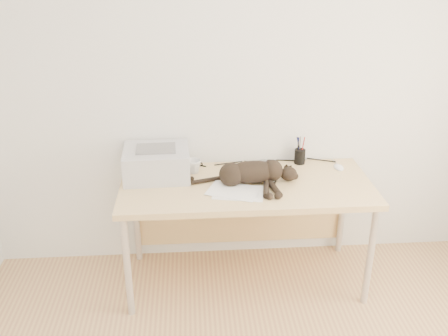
{
  "coord_description": "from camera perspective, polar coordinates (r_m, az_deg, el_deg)",
  "views": [
    {
      "loc": [
        -0.35,
        -1.44,
        2.14
      ],
      "look_at": [
        -0.15,
        1.34,
        0.88
      ],
      "focal_mm": 40.0,
      "sensor_mm": 36.0,
      "label": 1
    }
  ],
  "objects": [
    {
      "name": "printer",
      "position": [
        3.26,
        -7.7,
        0.64
      ],
      "size": [
        0.43,
        0.37,
        0.2
      ],
      "color": "#B8B8BD",
      "rests_on": "desk"
    },
    {
      "name": "pen_cup",
      "position": [
        3.48,
        8.66,
        1.34
      ],
      "size": [
        0.07,
        0.07,
        0.19
      ],
      "color": "black",
      "rests_on": "desk"
    },
    {
      "name": "remote_grey",
      "position": [
        3.42,
        4.97,
        0.31
      ],
      "size": [
        0.1,
        0.18,
        0.02
      ],
      "primitive_type": "cube",
      "rotation": [
        0.0,
        0.0,
        0.3
      ],
      "color": "slate",
      "rests_on": "desk"
    },
    {
      "name": "wall_back",
      "position": [
        3.31,
        2.05,
        9.73
      ],
      "size": [
        3.5,
        0.0,
        3.5
      ],
      "primitive_type": "plane",
      "rotation": [
        1.57,
        0.0,
        0.0
      ],
      "color": "white",
      "rests_on": "floor"
    },
    {
      "name": "cable_tangle",
      "position": [
        3.45,
        2.0,
        0.58
      ],
      "size": [
        1.36,
        0.08,
        0.01
      ],
      "primitive_type": null,
      "color": "black",
      "rests_on": "desk"
    },
    {
      "name": "remote_black",
      "position": [
        3.22,
        5.64,
        -1.3
      ],
      "size": [
        0.09,
        0.17,
        0.02
      ],
      "primitive_type": "cube",
      "rotation": [
        0.0,
        0.0,
        -0.3
      ],
      "color": "black",
      "rests_on": "desk"
    },
    {
      "name": "desk",
      "position": [
        3.31,
        2.36,
        -3.19
      ],
      "size": [
        1.6,
        0.7,
        0.74
      ],
      "color": "#D3B37C",
      "rests_on": "floor"
    },
    {
      "name": "cat",
      "position": [
        3.15,
        3.01,
        -0.65
      ],
      "size": [
        0.68,
        0.31,
        0.15
      ],
      "rotation": [
        0.0,
        0.0,
        0.04
      ],
      "color": "black",
      "rests_on": "desk"
    },
    {
      "name": "mug",
      "position": [
        3.31,
        -3.47,
        0.18
      ],
      "size": [
        0.14,
        0.14,
        0.09
      ],
      "primitive_type": "imported",
      "rotation": [
        0.0,
        0.0,
        0.96
      ],
      "color": "white",
      "rests_on": "desk"
    },
    {
      "name": "mouse",
      "position": [
        3.47,
        12.98,
        0.24
      ],
      "size": [
        0.07,
        0.11,
        0.03
      ],
      "primitive_type": "ellipsoid",
      "rotation": [
        0.0,
        0.0,
        0.07
      ],
      "color": "white",
      "rests_on": "desk"
    },
    {
      "name": "papers",
      "position": [
        3.06,
        1.37,
        -2.7
      ],
      "size": [
        0.38,
        0.32,
        0.01
      ],
      "color": "white",
      "rests_on": "desk"
    }
  ]
}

